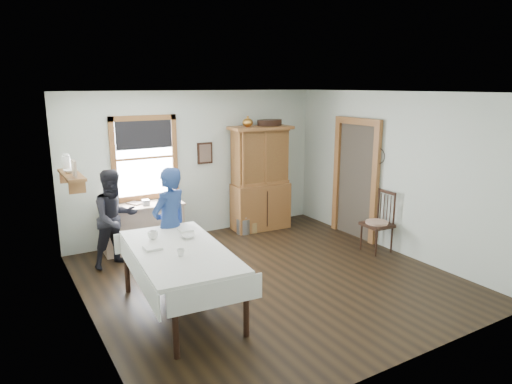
% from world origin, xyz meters
% --- Properties ---
extents(room, '(5.01, 5.01, 2.70)m').
position_xyz_m(room, '(0.00, 0.00, 1.35)').
color(room, black).
rests_on(room, ground).
extents(window, '(1.18, 0.07, 1.48)m').
position_xyz_m(window, '(-1.00, 2.47, 1.63)').
color(window, white).
rests_on(window, room).
extents(doorway, '(0.09, 1.14, 2.22)m').
position_xyz_m(doorway, '(2.46, 0.85, 1.16)').
color(doorway, '#41392E').
rests_on(doorway, room).
extents(wall_shelf, '(0.24, 1.00, 0.44)m').
position_xyz_m(wall_shelf, '(-2.37, 1.54, 1.57)').
color(wall_shelf, '#9C6430').
rests_on(wall_shelf, room).
extents(framed_picture, '(0.30, 0.04, 0.40)m').
position_xyz_m(framed_picture, '(0.15, 2.46, 1.55)').
color(framed_picture, black).
rests_on(framed_picture, room).
extents(rug_beater, '(0.01, 0.27, 0.27)m').
position_xyz_m(rug_beater, '(2.45, 0.30, 1.72)').
color(rug_beater, black).
rests_on(rug_beater, room).
extents(work_counter, '(1.42, 0.59, 0.80)m').
position_xyz_m(work_counter, '(-1.19, 2.18, 0.40)').
color(work_counter, tan).
rests_on(work_counter, room).
extents(china_hutch, '(1.23, 0.65, 2.03)m').
position_xyz_m(china_hutch, '(1.18, 2.15, 1.02)').
color(china_hutch, '#9C6430').
rests_on(china_hutch, room).
extents(dining_table, '(1.27, 2.18, 0.84)m').
position_xyz_m(dining_table, '(-1.48, -0.31, 0.42)').
color(dining_table, silver).
rests_on(dining_table, room).
extents(spindle_chair, '(0.51, 0.51, 1.06)m').
position_xyz_m(spindle_chair, '(2.21, 0.02, 0.53)').
color(spindle_chair, black).
rests_on(spindle_chair, room).
extents(pail, '(0.35, 0.35, 0.29)m').
position_xyz_m(pail, '(0.73, 2.04, 0.14)').
color(pail, gray).
rests_on(pail, room).
extents(wicker_basket, '(0.40, 0.34, 0.20)m').
position_xyz_m(wicker_basket, '(0.82, 2.06, 0.10)').
color(wicker_basket, '#9B7946').
rests_on(wicker_basket, room).
extents(woman_blue, '(0.68, 0.58, 1.56)m').
position_xyz_m(woman_blue, '(-1.25, 0.64, 0.78)').
color(woman_blue, navy).
rests_on(woman_blue, room).
extents(figure_dark, '(0.81, 0.70, 1.43)m').
position_xyz_m(figure_dark, '(-1.78, 1.64, 0.72)').
color(figure_dark, black).
rests_on(figure_dark, room).
extents(table_cup_a, '(0.17, 0.17, 0.11)m').
position_xyz_m(table_cup_a, '(-1.64, 0.22, 0.89)').
color(table_cup_a, white).
rests_on(table_cup_a, dining_table).
extents(table_cup_b, '(0.11, 0.11, 0.09)m').
position_xyz_m(table_cup_b, '(-1.55, -0.54, 0.88)').
color(table_cup_b, white).
rests_on(table_cup_b, dining_table).
extents(table_bowl, '(0.21, 0.21, 0.05)m').
position_xyz_m(table_bowl, '(-1.23, 0.02, 0.87)').
color(table_bowl, white).
rests_on(table_bowl, dining_table).
extents(counter_book, '(0.25, 0.27, 0.02)m').
position_xyz_m(counter_book, '(-1.35, 2.23, 0.81)').
color(counter_book, brown).
rests_on(counter_book, work_counter).
extents(counter_bowl, '(0.19, 0.19, 0.06)m').
position_xyz_m(counter_bowl, '(-1.67, 2.21, 0.83)').
color(counter_bowl, white).
rests_on(counter_bowl, work_counter).
extents(shelf_bowl, '(0.22, 0.22, 0.05)m').
position_xyz_m(shelf_bowl, '(-2.37, 1.55, 1.60)').
color(shelf_bowl, white).
rests_on(shelf_bowl, wall_shelf).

